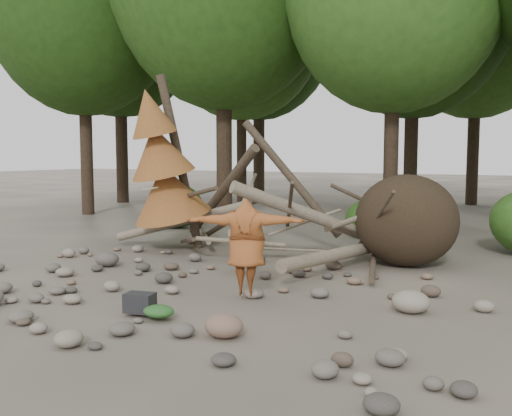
% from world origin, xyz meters
% --- Properties ---
extents(ground, '(120.00, 120.00, 0.00)m').
position_xyz_m(ground, '(0.00, 0.00, 0.00)').
color(ground, '#514C44').
rests_on(ground, ground).
extents(deadfall_pile, '(8.55, 5.24, 3.30)m').
position_xyz_m(deadfall_pile, '(2.02, 4.24, 0.95)').
color(deadfall_pile, '#332619').
rests_on(deadfall_pile, ground).
extents(dead_conifer, '(2.06, 2.16, 4.35)m').
position_xyz_m(dead_conifer, '(-3.12, 3.37, 2.11)').
color(dead_conifer, '#4C3F30').
rests_on(dead_conifer, ground).
extents(bush_left, '(1.80, 1.80, 1.44)m').
position_xyz_m(bush_left, '(-5.50, 7.20, 0.72)').
color(bush_left, '#234713').
rests_on(bush_left, ground).
extents(bush_mid, '(1.40, 1.40, 1.12)m').
position_xyz_m(bush_mid, '(0.80, 7.80, 0.56)').
color(bush_mid, '#2E5B1A').
rests_on(bush_mid, ground).
extents(frisbee_thrower, '(2.93, 1.19, 1.77)m').
position_xyz_m(frisbee_thrower, '(0.89, 0.25, 0.88)').
color(frisbee_thrower, '#974D22').
rests_on(frisbee_thrower, ground).
extents(backpack, '(0.48, 0.36, 0.29)m').
position_xyz_m(backpack, '(-0.05, -1.35, 0.14)').
color(backpack, black).
rests_on(backpack, ground).
extents(cloth_green, '(0.47, 0.39, 0.18)m').
position_xyz_m(cloth_green, '(0.34, -1.41, 0.09)').
color(cloth_green, '#295C25').
rests_on(cloth_green, ground).
extents(cloth_orange, '(0.28, 0.23, 0.10)m').
position_xyz_m(cloth_orange, '(-0.04, -1.35, 0.05)').
color(cloth_orange, '#B5461F').
rests_on(cloth_orange, ground).
extents(boulder_front_right, '(0.53, 0.48, 0.32)m').
position_xyz_m(boulder_front_right, '(1.57, -1.63, 0.16)').
color(boulder_front_right, '#846352').
rests_on(boulder_front_right, ground).
extents(boulder_mid_right, '(0.58, 0.52, 0.35)m').
position_xyz_m(boulder_mid_right, '(3.50, 0.69, 0.17)').
color(boulder_mid_right, gray).
rests_on(boulder_mid_right, ground).
extents(boulder_mid_left, '(0.53, 0.47, 0.32)m').
position_xyz_m(boulder_mid_left, '(-3.08, 1.30, 0.16)').
color(boulder_mid_left, '#5C534D').
rests_on(boulder_mid_left, ground).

